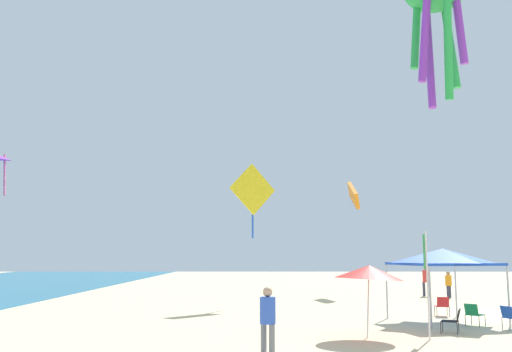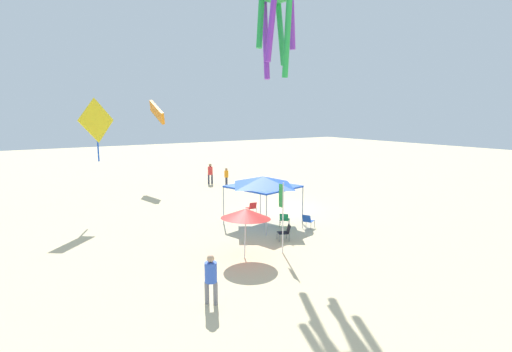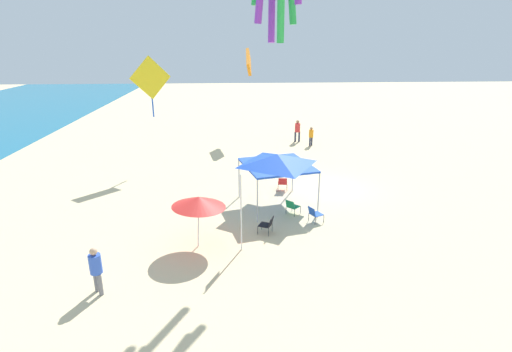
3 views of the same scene
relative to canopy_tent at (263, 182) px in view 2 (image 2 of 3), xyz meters
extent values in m
cube|color=beige|center=(2.34, -3.34, -2.56)|extent=(120.00, 120.00, 0.10)
cylinder|color=#B7B7BC|center=(-1.25, -1.97, -1.41)|extent=(0.07, 0.07, 2.19)
cylinder|color=#B7B7BC|center=(2.03, -1.15, -1.41)|extent=(0.07, 0.07, 2.19)
cylinder|color=#B7B7BC|center=(-2.03, 1.15, -1.41)|extent=(0.07, 0.07, 2.19)
cylinder|color=#B7B7BC|center=(1.25, 1.97, -1.41)|extent=(0.07, 0.07, 2.19)
cube|color=blue|center=(0.00, 0.00, -0.26)|extent=(4.15, 4.02, 0.10)
pyramid|color=blue|center=(0.00, 0.00, 0.06)|extent=(4.07, 3.94, 0.55)
cylinder|color=silver|center=(-4.19, 3.77, -1.38)|extent=(0.11, 0.17, 2.25)
cone|color=red|center=(-4.16, 3.71, -0.46)|extent=(2.27, 2.28, 0.63)
cylinder|color=black|center=(2.53, -0.90, -2.31)|extent=(0.02, 0.02, 0.40)
cylinder|color=black|center=(2.60, -0.38, -2.31)|extent=(0.02, 0.02, 0.40)
cylinder|color=black|center=(2.02, -0.83, -2.31)|extent=(0.02, 0.02, 0.40)
cylinder|color=black|center=(2.08, -0.32, -2.31)|extent=(0.02, 0.02, 0.40)
cube|color=red|center=(2.31, -0.61, -2.11)|extent=(0.58, 0.58, 0.03)
cube|color=red|center=(2.02, -0.57, -1.90)|extent=(0.19, 0.51, 0.41)
cylinder|color=black|center=(-2.81, 1.00, -2.31)|extent=(0.02, 0.02, 0.40)
cylinder|color=black|center=(-3.28, 1.21, -2.31)|extent=(0.02, 0.02, 0.40)
cylinder|color=black|center=(-3.02, 0.52, -2.31)|extent=(0.02, 0.02, 0.40)
cylinder|color=black|center=(-3.50, 0.74, -2.31)|extent=(0.02, 0.02, 0.40)
cube|color=black|center=(-3.15, 0.87, -2.11)|extent=(0.69, 0.69, 0.03)
cube|color=black|center=(-3.27, 0.60, -1.90)|extent=(0.50, 0.32, 0.41)
cylinder|color=black|center=(-2.24, -2.06, -2.31)|extent=(0.02, 0.02, 0.40)
cylinder|color=black|center=(-1.77, -1.83, -2.31)|extent=(0.02, 0.02, 0.40)
cylinder|color=black|center=(-2.47, -1.59, -2.31)|extent=(0.02, 0.02, 0.40)
cylinder|color=black|center=(-2.00, -1.36, -2.31)|extent=(0.02, 0.02, 0.40)
cube|color=blue|center=(-2.12, -1.71, -2.11)|extent=(0.70, 0.70, 0.03)
cube|color=blue|center=(-2.25, -1.45, -1.90)|extent=(0.50, 0.34, 0.41)
cylinder|color=black|center=(-1.14, -1.10, -2.31)|extent=(0.02, 0.02, 0.40)
cylinder|color=black|center=(-0.78, -0.73, -2.31)|extent=(0.02, 0.02, 0.40)
cylinder|color=black|center=(-1.52, -0.74, -2.31)|extent=(0.02, 0.02, 0.40)
cylinder|color=black|center=(-1.15, -0.36, -2.31)|extent=(0.02, 0.02, 0.40)
cube|color=#198C4C|center=(-1.15, -0.73, -2.11)|extent=(0.74, 0.74, 0.03)
cube|color=#198C4C|center=(-1.36, -0.53, -1.90)|extent=(0.44, 0.44, 0.41)
cylinder|color=silver|center=(-4.60, 1.97, -0.83)|extent=(0.06, 0.06, 3.35)
cube|color=green|center=(-4.42, 1.97, 0.20)|extent=(0.30, 0.02, 1.10)
cylinder|color=slate|center=(-7.19, 7.12, -2.10)|extent=(0.16, 0.16, 0.80)
cylinder|color=slate|center=(-7.43, 6.91, -2.10)|extent=(0.16, 0.16, 0.80)
cylinder|color=blue|center=(-7.31, 7.02, -1.35)|extent=(0.42, 0.42, 0.70)
sphere|color=tan|center=(-7.31, 7.02, -0.87)|extent=(0.26, 0.26, 0.26)
cylinder|color=#33384C|center=(12.15, -4.09, -2.15)|extent=(0.14, 0.14, 0.72)
cylinder|color=#33384C|center=(12.35, -4.28, -2.15)|extent=(0.14, 0.14, 0.72)
cylinder|color=orange|center=(12.25, -4.18, -1.47)|extent=(0.38, 0.38, 0.63)
sphere|color=#A87A56|center=(12.25, -4.18, -1.04)|extent=(0.24, 0.24, 0.24)
cylinder|color=#33384C|center=(13.67, -3.44, -2.08)|extent=(0.17, 0.17, 0.86)
cylinder|color=#33384C|center=(13.69, -3.10, -2.08)|extent=(0.17, 0.17, 0.86)
cylinder|color=red|center=(13.68, -3.27, -1.27)|extent=(0.45, 0.45, 0.75)
sphere|color=#A87A56|center=(13.68, -3.27, -0.76)|extent=(0.28, 0.28, 0.28)
cylinder|color=green|center=(-1.37, 1.11, 8.57)|extent=(0.40, 0.54, 2.70)
cylinder|color=purple|center=(-2.19, 1.01, 8.20)|extent=(0.50, 0.57, 3.44)
cylinder|color=green|center=(-2.50, 0.25, 7.83)|extent=(0.71, 0.35, 4.17)
cylinder|color=purple|center=(-2.01, -0.40, 8.57)|extent=(0.40, 0.54, 2.70)
cylinder|color=green|center=(-1.20, -0.29, 8.20)|extent=(0.50, 0.57, 3.44)
cylinder|color=purple|center=(-0.88, 0.46, 7.83)|extent=(0.71, 0.35, 4.17)
cube|color=yellow|center=(7.41, 7.58, 3.53)|extent=(1.47, 2.42, 2.78)
cylinder|color=blue|center=(7.41, 7.58, 1.93)|extent=(0.10, 0.10, 1.97)
cube|color=orange|center=(15.88, 0.82, 4.09)|extent=(3.68, 0.53, 2.21)
cube|color=teal|center=(15.88, 0.82, 3.62)|extent=(2.82, 0.20, 1.24)
camera|label=1|loc=(-22.77, 7.25, 0.13)|focal=40.12mm
camera|label=2|loc=(-18.72, 12.53, 3.96)|focal=27.50mm
camera|label=3|loc=(-19.29, 2.21, 5.89)|focal=27.62mm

